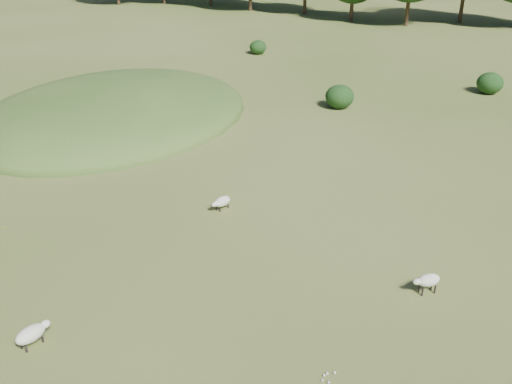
% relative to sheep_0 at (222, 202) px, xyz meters
% --- Properties ---
extents(ground, '(160.00, 160.00, 0.00)m').
position_rel_sheep_0_xyz_m(ground, '(-0.51, 16.37, -0.38)').
color(ground, '#3E561B').
rests_on(ground, ground).
extents(mound, '(16.00, 20.00, 4.00)m').
position_rel_sheep_0_xyz_m(mound, '(-12.51, 8.37, -0.38)').
color(mound, '#33561E').
rests_on(mound, ground).
extents(shrubs, '(22.31, 14.15, 1.56)m').
position_rel_sheep_0_xyz_m(shrubs, '(0.79, 21.93, 0.36)').
color(shrubs, black).
rests_on(shrubs, ground).
extents(sheep_0, '(0.69, 1.09, 0.60)m').
position_rel_sheep_0_xyz_m(sheep_0, '(0.00, 0.00, 0.00)').
color(sheep_0, beige).
rests_on(sheep_0, ground).
extents(sheep_1, '(0.70, 1.21, 0.67)m').
position_rel_sheep_0_xyz_m(sheep_1, '(-0.94, -10.17, 0.04)').
color(sheep_1, beige).
rests_on(sheep_1, ground).
extents(sheep_3, '(0.96, 0.94, 0.74)m').
position_rel_sheep_0_xyz_m(sheep_3, '(9.28, -2.39, 0.14)').
color(sheep_3, beige).
rests_on(sheep_3, ground).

